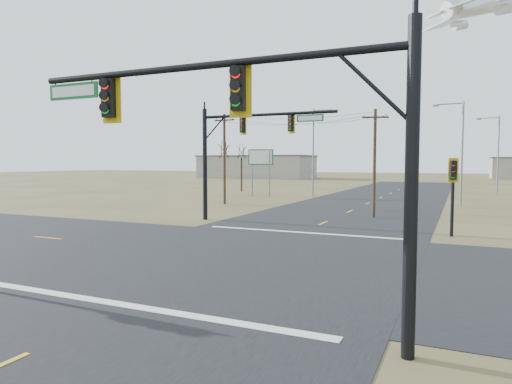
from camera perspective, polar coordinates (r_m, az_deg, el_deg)
ground at (r=20.06m, az=-1.16°, el=-8.17°), size 320.00×320.00×0.00m
road_ew at (r=20.06m, az=-1.16°, el=-8.14°), size 160.00×14.00×0.02m
road_ns at (r=20.06m, az=-1.16°, el=-8.14°), size 14.00×160.00×0.02m
stop_bar_near at (r=13.88m, az=-14.99°, el=-13.64°), size 12.00×0.40×0.01m
stop_bar_far at (r=26.91m, az=5.75°, el=-5.05°), size 12.00×0.40×0.01m
mast_arm_near at (r=11.00m, az=-0.78°, el=9.20°), size 10.34×0.51×7.13m
mast_arm_far at (r=31.49m, az=-2.01°, el=6.52°), size 9.75×0.55×7.90m
pedestal_signal_ne at (r=27.35m, az=23.40°, el=1.50°), size 0.66×0.57×4.40m
utility_pole_near at (r=34.94m, az=14.60°, el=3.79°), size 1.87×0.82×8.03m
utility_pole_far at (r=44.71m, az=-3.97°, el=4.35°), size 2.15×0.25×8.79m
highway_sign at (r=54.83m, az=0.61°, el=3.67°), size 2.90×0.98×5.66m
streetlight_a at (r=46.20m, az=24.11°, el=5.07°), size 2.70×0.29×9.71m
streetlight_b at (r=65.20m, az=27.84°, el=4.59°), size 2.77×0.44×9.89m
streetlight_c at (r=55.45m, az=7.38°, el=5.55°), size 2.93×0.47×10.47m
bare_tree_a at (r=57.18m, az=-4.03°, el=5.34°), size 3.88×3.88×7.21m
bare_tree_b at (r=64.03m, az=-1.83°, el=5.21°), size 3.52×3.52×7.17m
warehouse_left at (r=118.11m, az=0.10°, el=3.12°), size 28.00×14.00×5.50m
jet_airliner at (r=98.72m, az=26.30°, el=20.11°), size 26.83×26.82×12.44m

